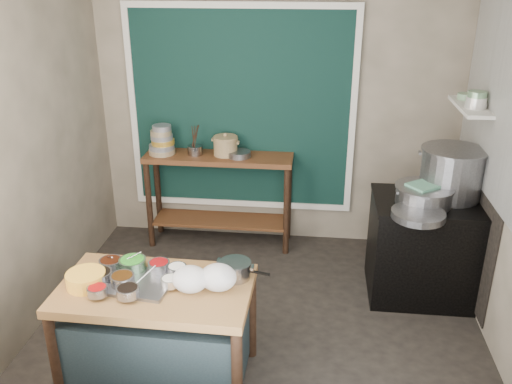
# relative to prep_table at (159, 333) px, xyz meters

# --- Properties ---
(floor) EXTENTS (3.50, 3.00, 0.02)m
(floor) POSITION_rel_prep_table_xyz_m (0.61, 0.75, -0.39)
(floor) COLOR #2C2721
(floor) RESTS_ON ground
(back_wall) EXTENTS (3.50, 0.02, 2.80)m
(back_wall) POSITION_rel_prep_table_xyz_m (0.61, 2.26, 1.02)
(back_wall) COLOR gray
(back_wall) RESTS_ON floor
(left_wall) EXTENTS (0.02, 3.00, 2.80)m
(left_wall) POSITION_rel_prep_table_xyz_m (-1.15, 0.75, 1.02)
(left_wall) COLOR gray
(left_wall) RESTS_ON floor
(curtain_panel) EXTENTS (2.10, 0.02, 1.90)m
(curtain_panel) POSITION_rel_prep_table_xyz_m (0.26, 2.22, 0.98)
(curtain_panel) COLOR black
(curtain_panel) RESTS_ON back_wall
(curtain_frame) EXTENTS (2.22, 0.03, 2.02)m
(curtain_frame) POSITION_rel_prep_table_xyz_m (0.26, 2.21, 0.98)
(curtain_frame) COLOR beige
(curtain_frame) RESTS_ON back_wall
(tile_panel) EXTENTS (0.02, 1.70, 1.70)m
(tile_panel) POSITION_rel_prep_table_xyz_m (2.34, 1.30, 1.48)
(tile_panel) COLOR #B2B2AA
(tile_panel) RESTS_ON right_wall
(soot_patch) EXTENTS (0.01, 1.30, 1.30)m
(soot_patch) POSITION_rel_prep_table_xyz_m (2.35, 1.40, 0.32)
(soot_patch) COLOR black
(soot_patch) RESTS_ON right_wall
(wall_shelf) EXTENTS (0.22, 0.70, 0.03)m
(wall_shelf) POSITION_rel_prep_table_xyz_m (2.24, 1.60, 1.23)
(wall_shelf) COLOR beige
(wall_shelf) RESTS_ON right_wall
(prep_table) EXTENTS (1.26, 0.74, 0.75)m
(prep_table) POSITION_rel_prep_table_xyz_m (0.00, 0.00, 0.00)
(prep_table) COLOR brown
(prep_table) RESTS_ON floor
(back_counter) EXTENTS (1.45, 0.40, 0.95)m
(back_counter) POSITION_rel_prep_table_xyz_m (0.06, 2.03, 0.10)
(back_counter) COLOR #502C17
(back_counter) RESTS_ON floor
(stove_block) EXTENTS (0.90, 0.68, 0.85)m
(stove_block) POSITION_rel_prep_table_xyz_m (1.96, 1.30, 0.05)
(stove_block) COLOR black
(stove_block) RESTS_ON floor
(stove_top) EXTENTS (0.92, 0.69, 0.03)m
(stove_top) POSITION_rel_prep_table_xyz_m (1.96, 1.30, 0.49)
(stove_top) COLOR black
(stove_top) RESTS_ON stove_block
(condiment_tray) EXTENTS (0.54, 0.42, 0.02)m
(condiment_tray) POSITION_rel_prep_table_xyz_m (-0.15, 0.01, 0.39)
(condiment_tray) COLOR gray
(condiment_tray) RESTS_ON prep_table
(condiment_bowls) EXTENTS (0.63, 0.48, 0.07)m
(condiment_bowls) POSITION_rel_prep_table_xyz_m (-0.18, 0.04, 0.43)
(condiment_bowls) COLOR gray
(condiment_bowls) RESTS_ON condiment_tray
(yellow_basin) EXTENTS (0.32, 0.32, 0.10)m
(yellow_basin) POSITION_rel_prep_table_xyz_m (-0.44, -0.05, 0.42)
(yellow_basin) COLOR #EF9B3B
(yellow_basin) RESTS_ON prep_table
(saucepan) EXTENTS (0.26, 0.26, 0.12)m
(saucepan) POSITION_rel_prep_table_xyz_m (0.50, 0.16, 0.43)
(saucepan) COLOR gray
(saucepan) RESTS_ON prep_table
(plastic_bag_a) EXTENTS (0.27, 0.25, 0.17)m
(plastic_bag_a) POSITION_rel_prep_table_xyz_m (0.24, -0.03, 0.46)
(plastic_bag_a) COLOR white
(plastic_bag_a) RESTS_ON prep_table
(plastic_bag_b) EXTENTS (0.30, 0.28, 0.18)m
(plastic_bag_b) POSITION_rel_prep_table_xyz_m (0.42, 0.01, 0.46)
(plastic_bag_b) COLOR white
(plastic_bag_b) RESTS_ON prep_table
(bowl_stack) EXTENTS (0.26, 0.26, 0.29)m
(bowl_stack) POSITION_rel_prep_table_xyz_m (-0.49, 2.02, 0.70)
(bowl_stack) COLOR tan
(bowl_stack) RESTS_ON back_counter
(utensil_cup) EXTENTS (0.16, 0.16, 0.09)m
(utensil_cup) POSITION_rel_prep_table_xyz_m (-0.17, 2.03, 0.62)
(utensil_cup) COLOR gray
(utensil_cup) RESTS_ON back_counter
(ceramic_crock) EXTENTS (0.31, 0.31, 0.17)m
(ceramic_crock) POSITION_rel_prep_table_xyz_m (0.13, 2.05, 0.66)
(ceramic_crock) COLOR olive
(ceramic_crock) RESTS_ON back_counter
(wide_bowl) EXTENTS (0.29, 0.29, 0.06)m
(wide_bowl) POSITION_rel_prep_table_xyz_m (0.27, 2.01, 0.60)
(wide_bowl) COLOR gray
(wide_bowl) RESTS_ON back_counter
(stock_pot) EXTENTS (0.64, 0.64, 0.42)m
(stock_pot) POSITION_rel_prep_table_xyz_m (2.11, 1.41, 0.71)
(stock_pot) COLOR gray
(stock_pot) RESTS_ON stove_top
(pot_lid) EXTENTS (0.17, 0.42, 0.41)m
(pot_lid) POSITION_rel_prep_table_xyz_m (2.18, 1.38, 0.71)
(pot_lid) COLOR gray
(pot_lid) RESTS_ON stove_top
(steamer) EXTENTS (0.61, 0.61, 0.15)m
(steamer) POSITION_rel_prep_table_xyz_m (1.88, 1.23, 0.58)
(steamer) COLOR gray
(steamer) RESTS_ON stove_top
(green_cloth) EXTENTS (0.32, 0.31, 0.02)m
(green_cloth) POSITION_rel_prep_table_xyz_m (1.88, 1.23, 0.67)
(green_cloth) COLOR #589D7C
(green_cloth) RESTS_ON steamer
(shallow_pan) EXTENTS (0.51, 0.51, 0.05)m
(shallow_pan) POSITION_rel_prep_table_xyz_m (1.80, 0.96, 0.53)
(shallow_pan) COLOR gray
(shallow_pan) RESTS_ON stove_top
(shelf_bowl_stack) EXTENTS (0.17, 0.17, 0.13)m
(shelf_bowl_stack) POSITION_rel_prep_table_xyz_m (2.24, 1.50, 1.30)
(shelf_bowl_stack) COLOR silver
(shelf_bowl_stack) RESTS_ON wall_shelf
(shelf_bowl_green) EXTENTS (0.16, 0.16, 0.05)m
(shelf_bowl_green) POSITION_rel_prep_table_xyz_m (2.24, 1.80, 1.27)
(shelf_bowl_green) COLOR gray
(shelf_bowl_green) RESTS_ON wall_shelf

